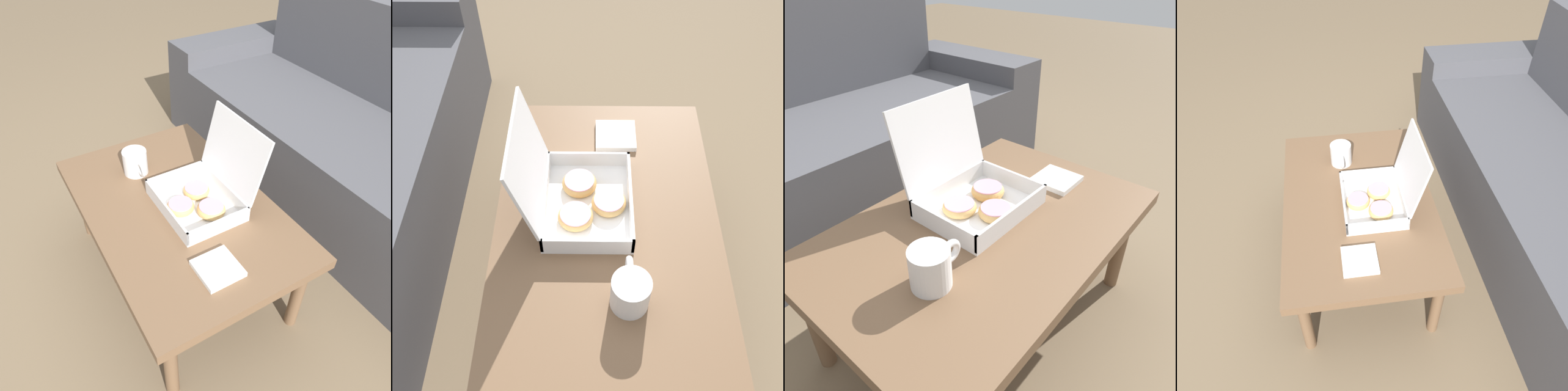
{
  "view_description": "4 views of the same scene",
  "coord_description": "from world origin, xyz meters",
  "views": [
    {
      "loc": [
        0.91,
        -0.64,
        1.31
      ],
      "look_at": [
        0.04,
        -0.14,
        0.43
      ],
      "focal_mm": 35.0,
      "sensor_mm": 36.0,
      "label": 1
    },
    {
      "loc": [
        -0.74,
        -0.14,
        1.41
      ],
      "look_at": [
        0.04,
        -0.14,
        0.43
      ],
      "focal_mm": 42.0,
      "sensor_mm": 36.0,
      "label": 2
    },
    {
      "loc": [
        -0.64,
        -0.72,
        1.02
      ],
      "look_at": [
        0.04,
        -0.14,
        0.43
      ],
      "focal_mm": 35.0,
      "sensor_mm": 36.0,
      "label": 3
    },
    {
      "loc": [
        1.14,
        -0.29,
        1.49
      ],
      "look_at": [
        0.04,
        -0.14,
        0.43
      ],
      "focal_mm": 35.0,
      "sensor_mm": 36.0,
      "label": 4
    }
  ],
  "objects": [
    {
      "name": "pastry_box",
      "position": [
        0.05,
        -0.1,
        0.44
      ],
      "size": [
        0.31,
        0.31,
        0.3
      ],
      "color": "white",
      "rests_on": "coffee_table"
    },
    {
      "name": "coffee_mug",
      "position": [
        -0.24,
        -0.24,
        0.43
      ],
      "size": [
        0.14,
        0.09,
        0.1
      ],
      "color": "white",
      "rests_on": "coffee_table"
    },
    {
      "name": "coffee_table",
      "position": [
        0.0,
        -0.19,
        0.34
      ],
      "size": [
        0.95,
        0.62,
        0.38
      ],
      "color": "brown",
      "rests_on": "ground_plane"
    },
    {
      "name": "napkin_stack",
      "position": [
        0.32,
        -0.22,
        0.39
      ],
      "size": [
        0.13,
        0.13,
        0.02
      ],
      "color": "white",
      "rests_on": "coffee_table"
    },
    {
      "name": "ground_plane",
      "position": [
        0.0,
        0.0,
        0.0
      ],
      "size": [
        12.0,
        12.0,
        0.0
      ],
      "primitive_type": "plane",
      "color": "#756047"
    }
  ]
}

